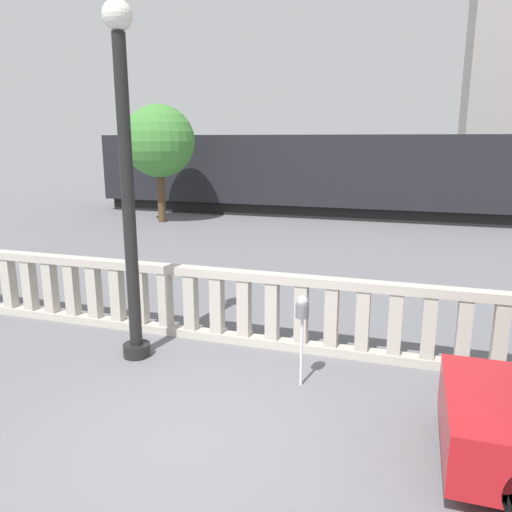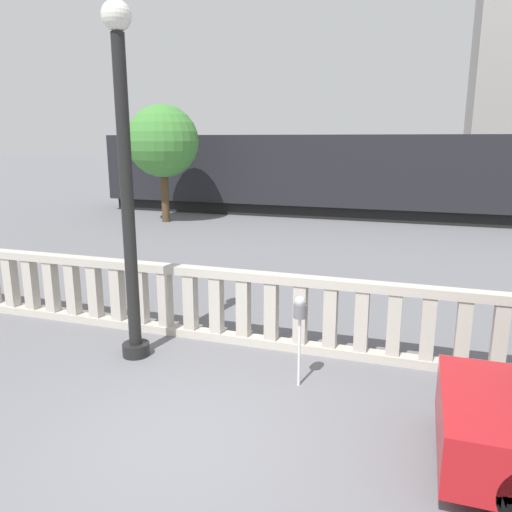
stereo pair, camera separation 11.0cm
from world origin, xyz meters
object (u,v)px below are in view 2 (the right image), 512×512
at_px(lamppost, 126,175).
at_px(tree_left, 163,142).
at_px(train_near, 424,176).
at_px(parking_meter, 300,314).

height_order(lamppost, tree_left, lamppost).
relative_size(train_near, tree_left, 6.02).
bearing_deg(train_near, tree_left, -159.61).
bearing_deg(parking_meter, tree_left, 125.43).
xyz_separation_m(parking_meter, train_near, (1.48, 15.80, 0.79)).
bearing_deg(parking_meter, lamppost, 176.66).
distance_m(parking_meter, tree_left, 14.96).
height_order(parking_meter, train_near, train_near).
distance_m(lamppost, parking_meter, 3.22).
bearing_deg(lamppost, train_near, 75.09).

